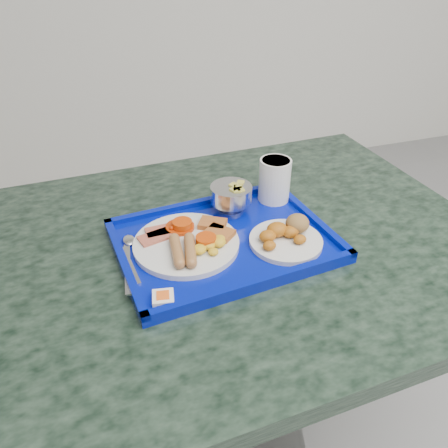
% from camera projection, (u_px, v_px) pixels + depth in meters
% --- Properties ---
extents(table, '(1.30, 0.89, 0.79)m').
position_uv_depth(table, '(206.00, 312.00, 1.05)').
color(table, slate).
rests_on(table, floor).
extents(tray, '(0.47, 0.36, 0.03)m').
position_uv_depth(tray, '(224.00, 242.00, 0.93)').
color(tray, '#031299').
rests_on(tray, table).
extents(main_plate, '(0.22, 0.22, 0.03)m').
position_uv_depth(main_plate, '(189.00, 242.00, 0.90)').
color(main_plate, silver).
rests_on(main_plate, tray).
extents(bread_plate, '(0.15, 0.15, 0.05)m').
position_uv_depth(bread_plate, '(286.00, 235.00, 0.91)').
color(bread_plate, silver).
rests_on(bread_plate, tray).
extents(fruit_bowl, '(0.10, 0.10, 0.07)m').
position_uv_depth(fruit_bowl, '(231.00, 195.00, 1.00)').
color(fruit_bowl, silver).
rests_on(fruit_bowl, tray).
extents(juice_cup, '(0.07, 0.07, 0.10)m').
position_uv_depth(juice_cup, '(275.00, 179.00, 1.04)').
color(juice_cup, white).
rests_on(juice_cup, tray).
extents(spoon, '(0.04, 0.16, 0.01)m').
position_uv_depth(spoon, '(129.00, 247.00, 0.90)').
color(spoon, silver).
rests_on(spoon, tray).
extents(knife, '(0.03, 0.18, 0.00)m').
position_uv_depth(knife, '(128.00, 264.00, 0.86)').
color(knife, silver).
rests_on(knife, tray).
extents(jam_packet, '(0.04, 0.04, 0.02)m').
position_uv_depth(jam_packet, '(163.00, 298.00, 0.77)').
color(jam_packet, white).
rests_on(jam_packet, tray).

